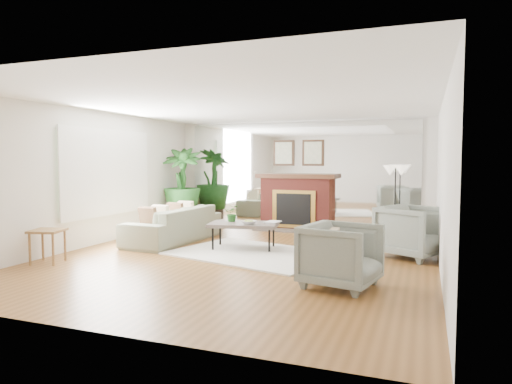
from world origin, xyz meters
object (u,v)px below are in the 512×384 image
at_px(coffee_table, 244,225).
at_px(potted_ficus, 182,185).
at_px(side_table, 47,235).
at_px(armchair_back, 412,232).
at_px(floor_lamp, 395,176).
at_px(fireplace, 296,200).
at_px(sofa, 174,224).
at_px(armchair_front, 341,255).

relative_size(coffee_table, potted_ficus, 0.69).
relative_size(side_table, potted_ficus, 0.30).
bearing_deg(armchair_back, floor_lamp, 41.46).
height_order(armchair_back, potted_ficus, potted_ficus).
height_order(fireplace, coffee_table, fireplace).
height_order(sofa, armchair_back, armchair_back).
bearing_deg(floor_lamp, fireplace, 162.90).
distance_m(sofa, floor_lamp, 4.46).
relative_size(fireplace, coffee_table, 1.58).
bearing_deg(coffee_table, side_table, -140.15).
distance_m(armchair_front, potted_ficus, 5.86).
relative_size(coffee_table, side_table, 2.30).
bearing_deg(floor_lamp, side_table, -140.45).
bearing_deg(fireplace, sofa, -127.01).
distance_m(coffee_table, armchair_front, 2.71).
xyz_separation_m(sofa, floor_lamp, (4.02, 1.71, 0.93)).
bearing_deg(armchair_back, side_table, 142.72).
bearing_deg(armchair_back, coffee_table, 125.29).
relative_size(sofa, side_table, 4.05).
bearing_deg(fireplace, coffee_table, -94.62).
relative_size(armchair_back, floor_lamp, 0.63).
distance_m(sofa, armchair_back, 4.40).
relative_size(armchair_back, side_table, 1.66).
bearing_deg(fireplace, floor_lamp, -17.10).
xyz_separation_m(fireplace, side_table, (-2.65, -4.70, -0.22)).
bearing_deg(armchair_back, potted_ficus, 100.56).
bearing_deg(side_table, potted_ficus, 89.29).
xyz_separation_m(fireplace, floor_lamp, (2.22, -0.68, 0.61)).
relative_size(fireplace, floor_lamp, 1.38).
xyz_separation_m(armchair_back, side_table, (-5.25, -2.37, 0.01)).
bearing_deg(coffee_table, fireplace, 85.38).
height_order(side_table, floor_lamp, floor_lamp).
bearing_deg(sofa, side_table, -17.32).
bearing_deg(potted_ficus, sofa, -65.21).
bearing_deg(sofa, floor_lamp, 115.86).
height_order(armchair_back, floor_lamp, floor_lamp).
xyz_separation_m(coffee_table, sofa, (-1.58, 0.28, -0.10)).
bearing_deg(fireplace, potted_ficus, -165.84).
bearing_deg(side_table, floor_lamp, 39.55).
bearing_deg(floor_lamp, sofa, -156.99).
bearing_deg(potted_ficus, floor_lamp, -0.31).
bearing_deg(coffee_table, armchair_back, 6.88).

